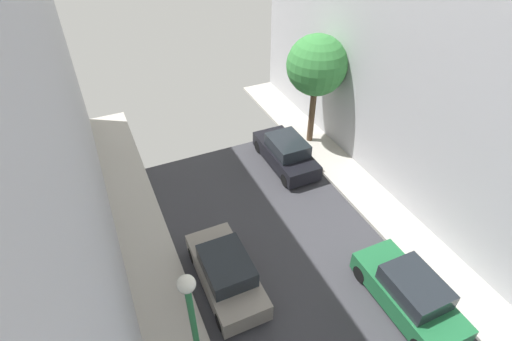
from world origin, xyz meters
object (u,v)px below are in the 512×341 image
at_px(parked_car_right_2, 286,153).
at_px(lamp_post, 193,320).
at_px(parked_car_right_1, 409,294).
at_px(street_tree_1, 317,66).
at_px(parked_car_left_3, 226,272).

height_order(parked_car_right_2, lamp_post, lamp_post).
bearing_deg(parked_car_right_1, lamp_post, 176.85).
bearing_deg(street_tree_1, parked_car_right_2, -149.76).
bearing_deg(parked_car_left_3, lamp_post, -122.26).
distance_m(parked_car_left_3, lamp_post, 4.51).
height_order(parked_car_left_3, street_tree_1, street_tree_1).
bearing_deg(parked_car_left_3, parked_car_right_1, -32.29).
xyz_separation_m(parked_car_right_2, street_tree_1, (2.16, 1.26, 3.74)).
distance_m(parked_car_right_2, street_tree_1, 4.50).
relative_size(parked_car_right_1, lamp_post, 0.84).
xyz_separation_m(parked_car_left_3, lamp_post, (-1.90, -3.01, 2.77)).
bearing_deg(parked_car_right_2, parked_car_left_3, -133.72).
distance_m(parked_car_left_3, parked_car_right_2, 7.81).
height_order(parked_car_left_3, parked_car_right_1, same).
relative_size(parked_car_right_1, parked_car_right_2, 1.00).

